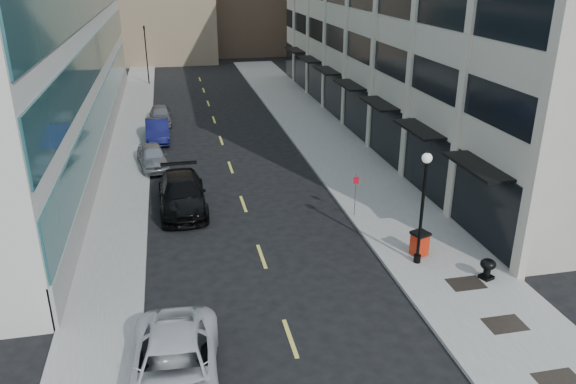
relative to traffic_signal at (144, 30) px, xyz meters
name	(u,v)px	position (x,y,z in m)	size (l,w,h in m)	color
ground	(304,377)	(5.50, -48.00, -5.72)	(160.00, 160.00, 0.00)	black
sidewalk_right	(343,158)	(13.00, -28.00, -5.64)	(5.00, 80.00, 0.15)	gray
sidewalk_left	(125,174)	(-1.00, -28.00, -5.64)	(3.00, 80.00, 0.15)	gray
building_right	(441,7)	(22.44, -21.01, 3.28)	(15.30, 46.50, 18.25)	beige
grate_near	(559,381)	(13.10, -50.00, -5.56)	(1.40, 1.00, 0.01)	black
grate_mid	(505,324)	(13.10, -47.00, -5.56)	(1.40, 1.00, 0.01)	black
grate_far	(466,283)	(13.10, -44.20, -5.56)	(1.40, 1.00, 0.01)	black
road_centerline	(236,184)	(5.50, -31.00, -5.71)	(0.15, 68.20, 0.01)	#D8CC4C
traffic_signal	(144,30)	(0.00, 0.00, 0.00)	(0.66, 0.66, 6.98)	black
car_white_van	(174,369)	(1.57, -47.78, -4.91)	(2.69, 5.82, 1.62)	silver
car_black_pickup	(182,194)	(2.30, -34.00, -4.86)	(2.40, 5.91, 1.71)	black
car_silver_sedan	(153,157)	(0.70, -27.00, -4.99)	(1.71, 4.25, 1.45)	gray
car_blue_sedan	(157,130)	(0.99, -21.09, -4.94)	(1.64, 4.69, 1.55)	#14164C
car_grey_sedan	(160,115)	(1.21, -16.26, -4.99)	(1.71, 4.26, 1.45)	slate
trash_bin	(420,243)	(12.24, -41.57, -4.97)	(0.87, 0.87, 1.11)	red
lamppost	(423,199)	(11.90, -42.16, -2.61)	(0.42, 0.42, 5.04)	black
sign_post	(356,189)	(10.80, -36.97, -4.12)	(0.26, 0.12, 2.23)	slate
urn_planter	(488,267)	(14.10, -44.00, -5.03)	(0.63, 0.63, 0.88)	black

